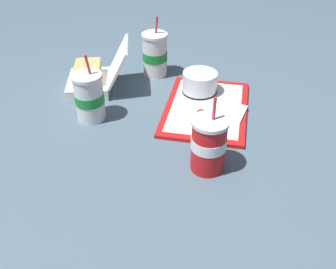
{
  "coord_description": "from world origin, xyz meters",
  "views": [
    {
      "loc": [
        -0.79,
        -0.17,
        0.66
      ],
      "look_at": [
        0.03,
        -0.05,
        0.05
      ],
      "focal_mm": 40.0,
      "sensor_mm": 36.0,
      "label": 1
    }
  ],
  "objects_px": {
    "food_tray": "(206,108)",
    "ketchup_cup": "(202,115)",
    "soda_cup_left": "(155,55)",
    "clamshell_sandwich_back": "(92,78)",
    "soda_cup_corner": "(89,97)",
    "cake_container": "(200,83)",
    "soda_cup_right": "(209,144)",
    "plastic_fork": "(179,115)"
  },
  "relations": [
    {
      "from": "food_tray",
      "to": "ketchup_cup",
      "type": "height_order",
      "value": "ketchup_cup"
    },
    {
      "from": "food_tray",
      "to": "soda_cup_left",
      "type": "relative_size",
      "value": 1.74
    },
    {
      "from": "clamshell_sandwich_back",
      "to": "soda_cup_corner",
      "type": "xyz_separation_m",
      "value": [
        -0.18,
        -0.05,
        0.03
      ]
    },
    {
      "from": "food_tray",
      "to": "soda_cup_corner",
      "type": "height_order",
      "value": "soda_cup_corner"
    },
    {
      "from": "cake_container",
      "to": "soda_cup_right",
      "type": "bearing_deg",
      "value": -172.11
    },
    {
      "from": "food_tray",
      "to": "soda_cup_right",
      "type": "distance_m",
      "value": 0.29
    },
    {
      "from": "clamshell_sandwich_back",
      "to": "ketchup_cup",
      "type": "bearing_deg",
      "value": -110.9
    },
    {
      "from": "cake_container",
      "to": "soda_cup_right",
      "type": "relative_size",
      "value": 0.57
    },
    {
      "from": "plastic_fork",
      "to": "cake_container",
      "type": "bearing_deg",
      "value": -32.9
    },
    {
      "from": "clamshell_sandwich_back",
      "to": "soda_cup_corner",
      "type": "distance_m",
      "value": 0.19
    },
    {
      "from": "food_tray",
      "to": "plastic_fork",
      "type": "height_order",
      "value": "plastic_fork"
    },
    {
      "from": "food_tray",
      "to": "soda_cup_corner",
      "type": "distance_m",
      "value": 0.37
    },
    {
      "from": "food_tray",
      "to": "cake_container",
      "type": "distance_m",
      "value": 0.1
    },
    {
      "from": "ketchup_cup",
      "to": "clamshell_sandwich_back",
      "type": "bearing_deg",
      "value": 69.1
    },
    {
      "from": "ketchup_cup",
      "to": "soda_cup_right",
      "type": "xyz_separation_m",
      "value": [
        -0.21,
        -0.03,
        0.05
      ]
    },
    {
      "from": "food_tray",
      "to": "soda_cup_corner",
      "type": "bearing_deg",
      "value": 105.76
    },
    {
      "from": "clamshell_sandwich_back",
      "to": "soda_cup_right",
      "type": "relative_size",
      "value": 1.19
    },
    {
      "from": "soda_cup_corner",
      "to": "ketchup_cup",
      "type": "bearing_deg",
      "value": -85.61
    },
    {
      "from": "food_tray",
      "to": "ketchup_cup",
      "type": "relative_size",
      "value": 9.56
    },
    {
      "from": "food_tray",
      "to": "clamshell_sandwich_back",
      "type": "xyz_separation_m",
      "value": [
        0.08,
        0.41,
        0.04
      ]
    },
    {
      "from": "plastic_fork",
      "to": "clamshell_sandwich_back",
      "type": "xyz_separation_m",
      "value": [
        0.14,
        0.32,
        0.03
      ]
    },
    {
      "from": "soda_cup_left",
      "to": "cake_container",
      "type": "bearing_deg",
      "value": -126.2
    },
    {
      "from": "clamshell_sandwich_back",
      "to": "soda_cup_right",
      "type": "bearing_deg",
      "value": -130.08
    },
    {
      "from": "cake_container",
      "to": "soda_cup_left",
      "type": "distance_m",
      "value": 0.22
    },
    {
      "from": "food_tray",
      "to": "clamshell_sandwich_back",
      "type": "bearing_deg",
      "value": 79.05
    },
    {
      "from": "soda_cup_corner",
      "to": "soda_cup_left",
      "type": "bearing_deg",
      "value": -24.36
    },
    {
      "from": "cake_container",
      "to": "soda_cup_corner",
      "type": "distance_m",
      "value": 0.38
    },
    {
      "from": "ketchup_cup",
      "to": "clamshell_sandwich_back",
      "type": "height_order",
      "value": "clamshell_sandwich_back"
    },
    {
      "from": "plastic_fork",
      "to": "soda_cup_right",
      "type": "height_order",
      "value": "soda_cup_right"
    },
    {
      "from": "food_tray",
      "to": "soda_cup_corner",
      "type": "relative_size",
      "value": 1.81
    },
    {
      "from": "soda_cup_right",
      "to": "soda_cup_corner",
      "type": "xyz_separation_m",
      "value": [
        0.18,
        0.37,
        -0.0
      ]
    },
    {
      "from": "soda_cup_right",
      "to": "soda_cup_corner",
      "type": "bearing_deg",
      "value": 64.11
    },
    {
      "from": "plastic_fork",
      "to": "soda_cup_right",
      "type": "bearing_deg",
      "value": -169.23
    },
    {
      "from": "soda_cup_left",
      "to": "clamshell_sandwich_back",
      "type": "bearing_deg",
      "value": 125.72
    },
    {
      "from": "food_tray",
      "to": "soda_cup_left",
      "type": "distance_m",
      "value": 0.31
    },
    {
      "from": "cake_container",
      "to": "soda_cup_right",
      "type": "distance_m",
      "value": 0.38
    },
    {
      "from": "food_tray",
      "to": "soda_cup_left",
      "type": "bearing_deg",
      "value": 43.11
    },
    {
      "from": "food_tray",
      "to": "plastic_fork",
      "type": "bearing_deg",
      "value": 129.04
    },
    {
      "from": "clamshell_sandwich_back",
      "to": "soda_cup_right",
      "type": "height_order",
      "value": "soda_cup_right"
    },
    {
      "from": "food_tray",
      "to": "cake_container",
      "type": "relative_size",
      "value": 3.2
    },
    {
      "from": "ketchup_cup",
      "to": "soda_cup_corner",
      "type": "bearing_deg",
      "value": 94.39
    },
    {
      "from": "food_tray",
      "to": "soda_cup_right",
      "type": "bearing_deg",
      "value": -175.63
    }
  ]
}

